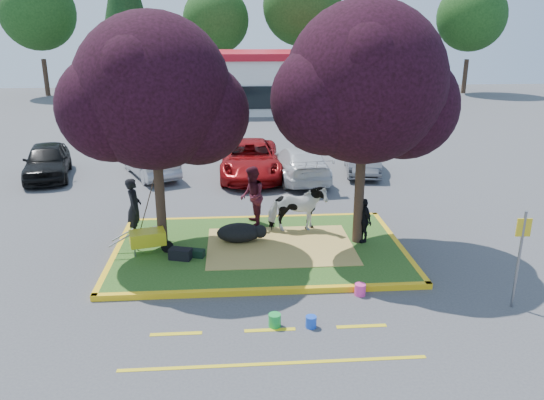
{
  "coord_description": "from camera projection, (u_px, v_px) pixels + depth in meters",
  "views": [
    {
      "loc": [
        -0.71,
        -14.12,
        6.2
      ],
      "look_at": [
        0.4,
        0.5,
        1.4
      ],
      "focal_mm": 35.0,
      "sensor_mm": 36.0,
      "label": 1
    }
  ],
  "objects": [
    {
      "name": "calf",
      "position": [
        239.0,
        233.0,
        15.59
      ],
      "size": [
        1.48,
        1.17,
        0.57
      ],
      "primitive_type": "ellipsoid",
      "rotation": [
        0.0,
        0.0,
        0.38
      ],
      "color": "black",
      "rests_on": "median_island"
    },
    {
      "name": "fire_lane_stripe_a",
      "position": [
        176.0,
        334.0,
        11.24
      ],
      "size": [
        1.1,
        0.12,
        0.01
      ],
      "primitive_type": "cube",
      "color": "yellow",
      "rests_on": "ground"
    },
    {
      "name": "car_red",
      "position": [
        250.0,
        159.0,
        22.89
      ],
      "size": [
        2.57,
        5.49,
        1.52
      ],
      "primitive_type": "imported",
      "rotation": [
        0.0,
        0.0,
        -0.01
      ],
      "color": "maroon",
      "rests_on": "ground"
    },
    {
      "name": "curb_near",
      "position": [
        265.0,
        291.0,
        12.89
      ],
      "size": [
        8.3,
        0.16,
        0.15
      ],
      "primitive_type": "cube",
      "color": "yellow",
      "rests_on": "ground"
    },
    {
      "name": "sign_post",
      "position": [
        520.0,
        250.0,
        11.88
      ],
      "size": [
        0.33,
        0.06,
        2.35
      ],
      "rotation": [
        0.0,
        0.0,
        -0.06
      ],
      "color": "slate",
      "rests_on": "ground"
    },
    {
      "name": "retail_building",
      "position": [
        266.0,
        80.0,
        41.32
      ],
      "size": [
        20.4,
        8.4,
        4.4
      ],
      "color": "silver",
      "rests_on": "ground"
    },
    {
      "name": "fire_lane_stripe_b",
      "position": [
        270.0,
        330.0,
        11.38
      ],
      "size": [
        1.1,
        0.12,
        0.01
      ],
      "primitive_type": "cube",
      "color": "yellow",
      "rests_on": "ground"
    },
    {
      "name": "car_black",
      "position": [
        47.0,
        161.0,
        22.66
      ],
      "size": [
        2.64,
        4.63,
        1.48
      ],
      "primitive_type": "imported",
      "rotation": [
        0.0,
        0.0,
        0.21
      ],
      "color": "black",
      "rests_on": "ground"
    },
    {
      "name": "curb_left",
      "position": [
        116.0,
        253.0,
        15.04
      ],
      "size": [
        0.16,
        5.3,
        0.15
      ],
      "primitive_type": "cube",
      "color": "yellow",
      "rests_on": "ground"
    },
    {
      "name": "curb_far",
      "position": [
        255.0,
        219.0,
        17.78
      ],
      "size": [
        8.3,
        0.16,
        0.15
      ],
      "primitive_type": "cube",
      "color": "yellow",
      "rests_on": "ground"
    },
    {
      "name": "fire_lane_long",
      "position": [
        274.0,
        364.0,
        10.24
      ],
      "size": [
        6.0,
        0.1,
        0.01
      ],
      "primitive_type": "cube",
      "color": "yellow",
      "rests_on": "ground"
    },
    {
      "name": "tree_purple_right",
      "position": [
        366.0,
        91.0,
        14.32
      ],
      "size": [
        5.3,
        4.4,
        6.82
      ],
      "color": "black",
      "rests_on": "median_island"
    },
    {
      "name": "cow",
      "position": [
        297.0,
        209.0,
        16.25
      ],
      "size": [
        1.81,
        0.92,
        1.48
      ],
      "primitive_type": "imported",
      "rotation": [
        0.0,
        0.0,
        1.64
      ],
      "color": "silver",
      "rests_on": "median_island"
    },
    {
      "name": "visitor_a",
      "position": [
        252.0,
        196.0,
        16.71
      ],
      "size": [
        0.75,
        0.95,
        1.91
      ],
      "primitive_type": "imported",
      "rotation": [
        0.0,
        0.0,
        -1.54
      ],
      "color": "#43131F",
      "rests_on": "median_island"
    },
    {
      "name": "median_island",
      "position": [
        260.0,
        249.0,
        15.34
      ],
      "size": [
        8.0,
        5.0,
        0.15
      ],
      "primitive_type": "cube",
      "color": "#264E18",
      "rests_on": "ground"
    },
    {
      "name": "fire_lane_stripe_c",
      "position": [
        361.0,
        326.0,
        11.52
      ],
      "size": [
        1.1,
        0.12,
        0.01
      ],
      "primitive_type": "cube",
      "color": "yellow",
      "rests_on": "ground"
    },
    {
      "name": "handler",
      "position": [
        134.0,
        207.0,
        15.89
      ],
      "size": [
        0.51,
        0.7,
        1.8
      ],
      "primitive_type": "imported",
      "rotation": [
        0.0,
        0.0,
        1.7
      ],
      "color": "black",
      "rests_on": "median_island"
    },
    {
      "name": "straw_bedding",
      "position": [
        280.0,
        246.0,
        15.35
      ],
      "size": [
        4.2,
        3.0,
        0.01
      ],
      "primitive_type": "cube",
      "color": "tan",
      "rests_on": "median_island"
    },
    {
      "name": "wheelbarrow",
      "position": [
        148.0,
        238.0,
        14.76
      ],
      "size": [
        1.73,
        0.81,
        0.65
      ],
      "rotation": [
        0.0,
        0.0,
        0.26
      ],
      "color": "black",
      "rests_on": "median_island"
    },
    {
      "name": "tree_purple_left",
      "position": [
        154.0,
        99.0,
        14.16
      ],
      "size": [
        5.06,
        4.2,
        6.51
      ],
      "color": "black",
      "rests_on": "median_island"
    },
    {
      "name": "car_grey",
      "position": [
        362.0,
        158.0,
        23.49
      ],
      "size": [
        1.96,
        4.12,
        1.31
      ],
      "primitive_type": "imported",
      "rotation": [
        0.0,
        0.0,
        -0.15
      ],
      "color": "#56585D",
      "rests_on": "ground"
    },
    {
      "name": "bucket_blue",
      "position": [
        311.0,
        322.0,
        11.46
      ],
      "size": [
        0.25,
        0.25,
        0.26
      ],
      "primitive_type": "cylinder",
      "rotation": [
        0.0,
        0.0,
        -0.05
      ],
      "color": "blue",
      "rests_on": "ground"
    },
    {
      "name": "bucket_pink",
      "position": [
        360.0,
        290.0,
        12.83
      ],
      "size": [
        0.35,
        0.35,
        0.29
      ],
      "primitive_type": "cylinder",
      "rotation": [
        0.0,
        0.0,
        0.41
      ],
      "color": "#FF389A",
      "rests_on": "ground"
    },
    {
      "name": "gear_bag_dark",
      "position": [
        181.0,
        254.0,
        14.46
      ],
      "size": [
        0.66,
        0.48,
        0.3
      ],
      "primitive_type": "cube",
      "rotation": [
        0.0,
        0.0,
        -0.29
      ],
      "color": "black",
      "rests_on": "median_island"
    },
    {
      "name": "visitor_b",
      "position": [
        363.0,
        220.0,
        15.52
      ],
      "size": [
        0.54,
        0.84,
        1.33
      ],
      "primitive_type": "imported",
      "rotation": [
        0.0,
        0.0,
        -1.27
      ],
      "color": "black",
      "rests_on": "median_island"
    },
    {
      "name": "car_silver",
      "position": [
        150.0,
        160.0,
        22.95
      ],
      "size": [
        3.08,
        4.42,
        1.38
      ],
      "primitive_type": "imported",
      "rotation": [
        0.0,
        0.0,
        3.57
      ],
      "color": "#97989E",
      "rests_on": "ground"
    },
    {
      "name": "treeline",
      "position": [
        251.0,
        9.0,
        48.68
      ],
      "size": [
        46.58,
        7.8,
        14.63
      ],
      "color": "black",
      "rests_on": "ground"
    },
    {
      "name": "car_white",
      "position": [
        299.0,
        163.0,
        22.44
      ],
      "size": [
        2.42,
        5.07,
        1.43
      ],
      "primitive_type": "imported",
      "rotation": [
        0.0,
        0.0,
        3.23
      ],
      "color": "silver",
      "rests_on": "ground"
    },
    {
      "name": "bucket_green",
      "position": [
        275.0,
        320.0,
        11.48
      ],
      "size": [
        0.36,
        0.36,
        0.29
      ],
      "primitive_type": "cylinder",
      "rotation": [
        0.0,
        0.0,
        -0.4
      ],
      "color": "green",
      "rests_on": "ground"
    },
    {
      "name": "gear_bag_green",
      "position": [
        197.0,
        253.0,
        14.61
      ],
      "size": [
        0.45,
        0.35,
        0.21
      ],
      "primitive_type": "cube",
      "rotation": [
        0.0,
        0.0,
        -0.3
      ],
      "color": "black",
      "rests_on": "median_island"
    },
    {
      "name": "curb_right",
      "position": [
        397.0,
        245.0,
        15.63
      ],
      "size": [
        0.16,
        5.3,
        0.15
      ],
      "primitive_type": "cube",
      "color": "yellow",
      "rests_on": "ground"
    },
    {
      "name": "ground",
      "position": [
        260.0,
        251.0,
        15.36
      ],
      "size": [
        90.0,
        90.0,
        0.0
      ],
      "primitive_type": "plane",
      "color": "#424244",
      "rests_on": "ground"
    }
  ]
}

